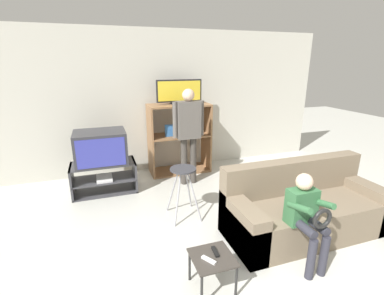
{
  "coord_description": "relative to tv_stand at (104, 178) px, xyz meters",
  "views": [
    {
      "loc": [
        -1.24,
        -1.41,
        2.03
      ],
      "look_at": [
        -0.06,
        2.04,
        0.9
      ],
      "focal_mm": 26.0,
      "sensor_mm": 36.0,
      "label": 1
    }
  ],
  "objects": [
    {
      "name": "snack_table",
      "position": [
        0.86,
        -2.42,
        0.06
      ],
      "size": [
        0.38,
        0.38,
        0.35
      ],
      "color": "#38332D",
      "rests_on": "ground_plane"
    },
    {
      "name": "media_shelf",
      "position": [
        1.4,
        0.47,
        0.42
      ],
      "size": [
        1.12,
        0.51,
        1.3
      ],
      "color": "#8E6642",
      "rests_on": "ground_plane"
    },
    {
      "name": "folding_stool",
      "position": [
        0.99,
        -1.12,
        0.32
      ],
      "size": [
        0.39,
        0.45,
        0.7
      ],
      "color": "#99999E",
      "rests_on": "ground_plane"
    },
    {
      "name": "person_standing_adult",
      "position": [
        1.39,
        -0.11,
        0.74
      ],
      "size": [
        0.53,
        0.2,
        1.62
      ],
      "color": "#3D3833",
      "rests_on": "ground_plane"
    },
    {
      "name": "television_main",
      "position": [
        -0.01,
        0.02,
        0.51
      ],
      "size": [
        0.77,
        0.59,
        0.51
      ],
      "color": "#2D2D33",
      "rests_on": "tv_stand"
    },
    {
      "name": "tv_stand",
      "position": [
        0.0,
        0.0,
        0.0
      ],
      "size": [
        1.0,
        0.47,
        0.49
      ],
      "color": "#38383D",
      "rests_on": "ground_plane"
    },
    {
      "name": "television_flat",
      "position": [
        1.41,
        0.48,
        1.26
      ],
      "size": [
        0.83,
        0.2,
        0.43
      ],
      "color": "black",
      "rests_on": "media_shelf"
    },
    {
      "name": "couch",
      "position": [
        2.28,
        -1.92,
        0.05
      ],
      "size": [
        1.96,
        0.8,
        0.85
      ],
      "color": "#756651",
      "rests_on": "ground_plane"
    },
    {
      "name": "remote_control_white",
      "position": [
        0.81,
        -2.47,
        0.11
      ],
      "size": [
        0.11,
        0.14,
        0.02
      ],
      "primitive_type": "cube",
      "rotation": [
        0.0,
        0.0,
        0.55
      ],
      "color": "silver",
      "rests_on": "snack_table"
    },
    {
      "name": "remote_control_black",
      "position": [
        0.9,
        -2.38,
        0.11
      ],
      "size": [
        0.05,
        0.15,
        0.02
      ],
      "primitive_type": "cube",
      "rotation": [
        0.0,
        0.0,
        -0.09
      ],
      "color": "black",
      "rests_on": "snack_table"
    },
    {
      "name": "wall_back",
      "position": [
        1.25,
        0.8,
        1.06
      ],
      "size": [
        6.4,
        0.06,
        2.6
      ],
      "color": "beige",
      "rests_on": "ground_plane"
    },
    {
      "name": "person_seated_child",
      "position": [
        1.88,
        -2.4,
        0.34
      ],
      "size": [
        0.33,
        0.43,
        0.97
      ],
      "color": "#2D2D38",
      "rests_on": "ground_plane"
    }
  ]
}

